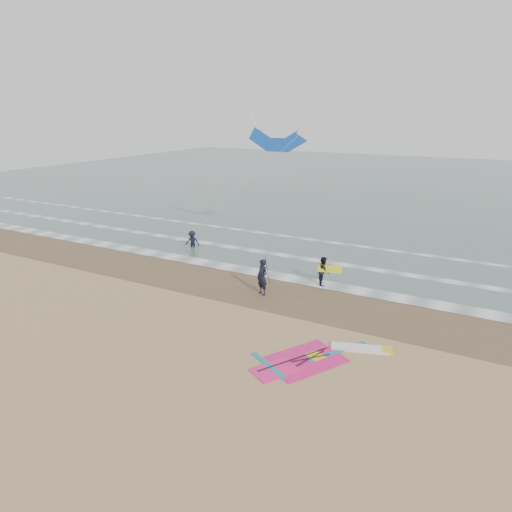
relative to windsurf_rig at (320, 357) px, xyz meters
The scene contains 11 objects.
ground 4.85m from the windsurf_rig, behind, with size 120.00×120.00×0.00m, color tan.
sea_water 47.56m from the windsurf_rig, 95.79° to the left, with size 120.00×80.00×0.02m, color #47605E.
wet_sand_band 7.16m from the windsurf_rig, 132.10° to the left, with size 120.00×5.00×0.01m, color brown.
foam_waterline 10.87m from the windsurf_rig, 116.20° to the left, with size 120.00×9.15×0.02m.
windsurf_rig is the anchor object (origin of this frame).
person_standing 6.91m from the windsurf_rig, 137.09° to the left, with size 0.70×0.46×1.93m, color black.
person_walking 8.01m from the windsurf_rig, 109.70° to the left, with size 0.79×0.61×1.62m, color black.
person_wading 16.61m from the windsurf_rig, 143.28° to the left, with size 1.03×0.59×1.59m, color black.
held_pole 6.78m from the windsurf_rig, 135.32° to the left, with size 0.17×0.86×1.82m.
carried_kiteboard 7.81m from the windsurf_rig, 107.16° to the left, with size 1.30×0.51×0.39m.
surf_kite 16.93m from the windsurf_rig, 122.60° to the left, with size 8.11×2.88×8.20m.
Camera 1 is at (10.06, -14.43, 9.26)m, focal length 32.00 mm.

